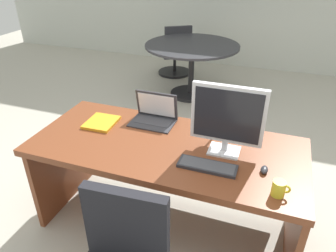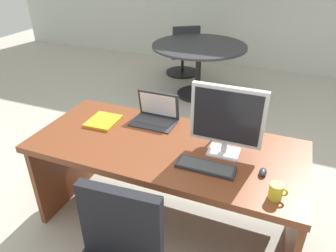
{
  "view_description": "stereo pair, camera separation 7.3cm",
  "coord_description": "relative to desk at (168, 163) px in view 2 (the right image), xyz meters",
  "views": [
    {
      "loc": [
        0.62,
        -1.7,
        1.92
      ],
      "look_at": [
        0.0,
        0.04,
        0.87
      ],
      "focal_mm": 33.85,
      "sensor_mm": 36.0,
      "label": 1
    },
    {
      "loc": [
        0.69,
        -1.67,
        1.92
      ],
      "look_at": [
        0.0,
        0.04,
        0.87
      ],
      "focal_mm": 33.85,
      "sensor_mm": 36.0,
      "label": 2
    }
  ],
  "objects": [
    {
      "name": "desk_lamp",
      "position": [
        0.31,
        0.25,
        0.45
      ],
      "size": [
        0.12,
        0.15,
        0.36
      ],
      "color": "#2D2D33",
      "rests_on": "desk"
    },
    {
      "name": "laptop",
      "position": [
        -0.2,
        0.25,
        0.26
      ],
      "size": [
        0.33,
        0.23,
        0.22
      ],
      "color": "#2D2D33",
      "rests_on": "desk"
    },
    {
      "name": "book",
      "position": [
        -0.56,
        0.06,
        0.2
      ],
      "size": [
        0.22,
        0.25,
        0.02
      ],
      "color": "orange",
      "rests_on": "desk"
    },
    {
      "name": "meeting_table",
      "position": [
        -0.53,
        2.46,
        0.01
      ],
      "size": [
        1.31,
        1.31,
        0.75
      ],
      "color": "black",
      "rests_on": "ground"
    },
    {
      "name": "ground",
      "position": [
        0.0,
        1.45,
        -0.56
      ],
      "size": [
        12.0,
        12.0,
        0.0
      ],
      "primitive_type": "plane",
      "color": "#B7B2A3"
    },
    {
      "name": "coffee_mug",
      "position": [
        0.74,
        -0.32,
        0.24
      ],
      "size": [
        0.1,
        0.07,
        0.09
      ],
      "color": "yellow",
      "rests_on": "desk"
    },
    {
      "name": "monitor",
      "position": [
        0.39,
        -0.0,
        0.45
      ],
      "size": [
        0.46,
        0.16,
        0.46
      ],
      "color": "silver",
      "rests_on": "desk"
    },
    {
      "name": "meeting_chair_near",
      "position": [
        -1.01,
        3.2,
        -0.23
      ],
      "size": [
        0.64,
        0.65,
        0.85
      ],
      "color": "black",
      "rests_on": "ground"
    },
    {
      "name": "mouse",
      "position": [
        0.65,
        -0.14,
        0.21
      ],
      "size": [
        0.04,
        0.08,
        0.03
      ],
      "color": "#2D2D33",
      "rests_on": "desk"
    },
    {
      "name": "desk",
      "position": [
        0.0,
        0.0,
        0.0
      ],
      "size": [
        1.85,
        0.82,
        0.75
      ],
      "color": "brown",
      "rests_on": "ground"
    },
    {
      "name": "keyboard",
      "position": [
        0.33,
        -0.21,
        0.2
      ],
      "size": [
        0.36,
        0.12,
        0.02
      ],
      "color": "#2D2D33",
      "rests_on": "desk"
    }
  ]
}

